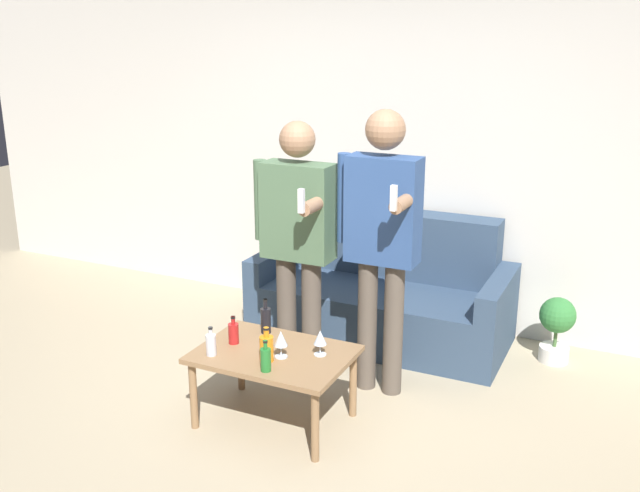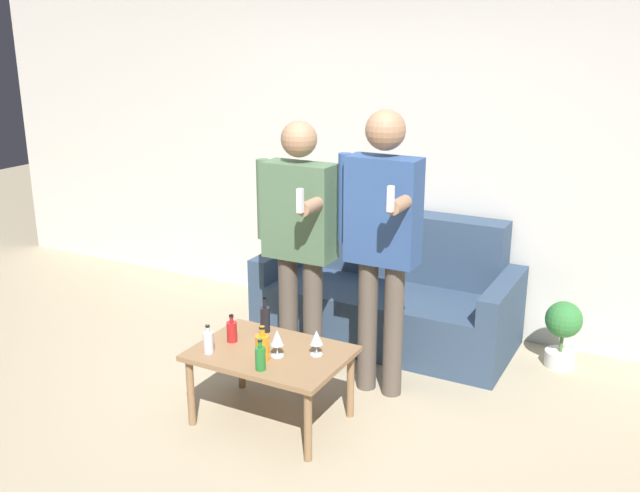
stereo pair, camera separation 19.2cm
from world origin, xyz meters
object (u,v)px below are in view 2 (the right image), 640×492
(couch, at_px, (389,296))
(coffee_table, at_px, (271,359))
(person_standing_left, at_px, (299,232))
(person_standing_right, at_px, (382,232))
(bottle_orange, at_px, (262,347))

(couch, distance_m, coffee_table, 1.45)
(person_standing_left, relative_size, person_standing_right, 0.95)
(couch, height_order, person_standing_left, person_standing_left)
(coffee_table, bearing_deg, bottle_orange, -80.31)
(couch, height_order, person_standing_right, person_standing_right)
(person_standing_left, bearing_deg, bottle_orange, -76.39)
(couch, height_order, coffee_table, couch)
(bottle_orange, bearing_deg, coffee_table, 99.69)
(coffee_table, distance_m, person_standing_right, 0.99)
(couch, xyz_separation_m, coffee_table, (-0.13, -1.44, 0.08))
(coffee_table, height_order, person_standing_left, person_standing_left)
(person_standing_left, bearing_deg, coffee_table, -75.67)
(couch, xyz_separation_m, person_standing_right, (0.27, -0.81, 0.73))
(person_standing_left, bearing_deg, person_standing_right, 2.46)
(couch, bearing_deg, bottle_orange, -94.04)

